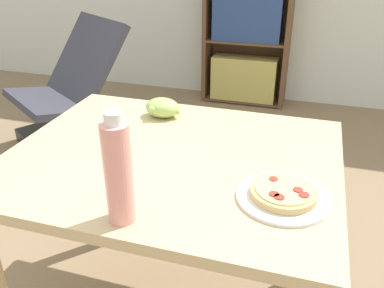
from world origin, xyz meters
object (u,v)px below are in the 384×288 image
at_px(grape_bunch, 163,108).
at_px(lounge_chair_near, 69,107).
at_px(bookshelf, 248,15).
at_px(pizza_on_plate, 283,195).
at_px(drink_bottle, 118,172).

distance_m(grape_bunch, lounge_chair_near, 1.59).
distance_m(grape_bunch, bookshelf, 2.23).
distance_m(pizza_on_plate, lounge_chair_near, 2.22).
relative_size(grape_bunch, drink_bottle, 0.49).
bearing_deg(drink_bottle, bookshelf, 93.65).
height_order(grape_bunch, drink_bottle, drink_bottle).
bearing_deg(grape_bunch, pizza_on_plate, -40.39).
bearing_deg(grape_bunch, bookshelf, 91.37).
xyz_separation_m(drink_bottle, lounge_chair_near, (-1.25, 1.63, -0.61)).
bearing_deg(grape_bunch, lounge_chair_near, 138.01).
xyz_separation_m(pizza_on_plate, bookshelf, (-0.56, 2.66, 0.01)).
height_order(pizza_on_plate, lounge_chair_near, lounge_chair_near).
bearing_deg(lounge_chair_near, grape_bunch, -8.82).
bearing_deg(pizza_on_plate, drink_bottle, -151.67).
relative_size(pizza_on_plate, bookshelf, 0.15).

